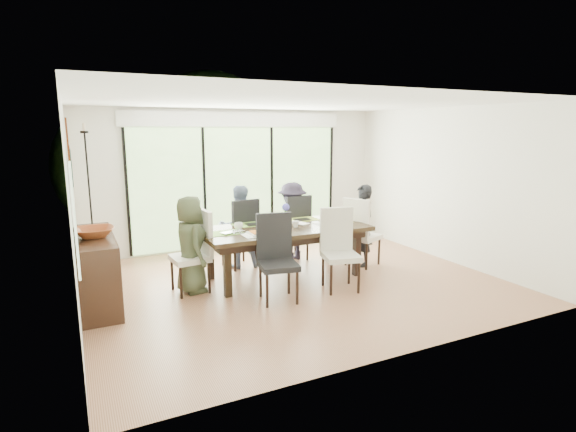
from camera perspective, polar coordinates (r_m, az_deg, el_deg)
name	(u,v)px	position (r m, az deg, el deg)	size (l,w,h in m)	color
floor	(295,283)	(6.98, 0.90, -8.48)	(6.00, 5.00, 0.01)	brown
ceiling	(296,102)	(6.59, 0.98, 14.33)	(6.00, 5.00, 0.01)	white
wall_back	(238,179)	(8.94, -6.34, 4.70)	(6.00, 0.02, 2.70)	silver
wall_front	(410,229)	(4.59, 15.20, -1.64)	(6.00, 0.02, 2.70)	silver
wall_left	(70,212)	(5.95, -25.90, 0.48)	(0.02, 5.00, 2.70)	silver
wall_right	(447,185)	(8.43, 19.57, 3.75)	(0.02, 5.00, 2.70)	beige
glass_doors	(239,187)	(8.92, -6.23, 3.71)	(4.20, 0.02, 2.30)	#598C3F
blinds_header	(238,119)	(8.85, -6.39, 12.09)	(4.40, 0.06, 0.28)	white
mullion_a	(127,193)	(8.45, -19.75, 2.72)	(0.05, 0.04, 2.30)	black
mullion_b	(204,189)	(8.71, -10.56, 3.41)	(0.05, 0.04, 2.30)	black
mullion_c	(272,185)	(9.17, -2.08, 3.97)	(0.05, 0.04, 2.30)	black
mullion_d	(331,181)	(9.81, 5.44, 4.39)	(0.05, 0.04, 2.30)	black
side_window	(74,217)	(4.74, -25.49, -0.07)	(0.02, 0.90, 1.00)	#8CAD7F
deck	(226,238)	(10.02, -7.88, -2.80)	(6.00, 1.80, 0.10)	brown
rail_top	(215,206)	(10.65, -9.30, 1.28)	(6.00, 0.08, 0.06)	brown
foliage_left	(126,167)	(11.17, -19.87, 5.82)	(3.20, 3.20, 3.20)	#14380F
foliage_mid	(210,149)	(12.16, -9.85, 8.39)	(4.00, 4.00, 4.00)	#14380F
foliage_right	(285,169)	(12.08, -0.42, 5.96)	(2.80, 2.80, 2.80)	#14380F
foliage_far	(167,155)	(12.62, -15.12, 7.44)	(3.60, 3.60, 3.60)	#14380F
table_top	(284,229)	(7.02, -0.49, -1.67)	(2.61, 1.20, 0.07)	black
table_apron	(284,235)	(7.04, -0.49, -2.44)	(2.39, 0.98, 0.11)	black
table_leg_fl	(227,271)	(6.36, -7.69, -6.94)	(0.10, 0.10, 0.75)	black
table_leg_fr	(357,253)	(7.29, 8.71, -4.63)	(0.10, 0.10, 0.75)	black
table_leg_bl	(210,256)	(7.15, -9.86, -4.98)	(0.10, 0.10, 0.75)	black
table_leg_br	(329,241)	(7.98, 5.22, -3.16)	(0.10, 0.10, 0.75)	black
chair_left_end	(189,252)	(6.59, -12.40, -4.45)	(0.50, 0.50, 1.20)	silver
chair_right_end	(363,231)	(7.81, 9.52, -1.91)	(0.50, 0.50, 1.20)	white
chair_far_left	(239,232)	(7.66, -6.26, -2.07)	(0.50, 0.50, 1.20)	black
chair_far_right	(292,227)	(8.04, 0.46, -1.38)	(0.50, 0.50, 1.20)	black
chair_near_left	(278,259)	(6.10, -1.24, -5.43)	(0.50, 0.50, 1.20)	black
chair_near_right	(341,250)	(6.56, 6.75, -4.31)	(0.50, 0.50, 1.20)	beige
person_left_end	(191,245)	(6.56, -12.27, -3.56)	(0.65, 0.41, 1.40)	#3F4930
person_right_end	(362,225)	(7.77, 9.42, -1.19)	(0.65, 0.41, 1.40)	black
person_far_left	(239,227)	(7.62, -6.23, -1.35)	(0.65, 0.41, 1.40)	#778BAC
person_far_right	(292,221)	(8.00, 0.53, -0.69)	(0.65, 0.41, 1.40)	#251F2E
placemat_left	(226,233)	(6.67, -7.89, -2.13)	(0.48, 0.35, 0.01)	#71A73B
placemat_right	(336,221)	(7.46, 6.12, -0.69)	(0.48, 0.35, 0.01)	#A0B641
placemat_far_l	(248,225)	(7.20, -5.09, -1.10)	(0.48, 0.35, 0.01)	#6FA43A
placemat_far_r	(303,219)	(7.61, 1.97, -0.41)	(0.48, 0.35, 0.01)	#ACC345
placemat_paper	(259,234)	(6.53, -3.73, -2.34)	(0.48, 0.35, 0.01)	white
tablet_far_l	(255,224)	(7.19, -4.21, -1.02)	(0.28, 0.20, 0.01)	black
tablet_far_r	(302,220)	(7.54, 1.81, -0.45)	(0.26, 0.18, 0.01)	black
papers	(324,223)	(7.29, 4.66, -0.95)	(0.33, 0.24, 0.00)	white
platter_base	(259,233)	(6.53, -3.73, -2.20)	(0.28, 0.28, 0.03)	white
platter_snacks	(259,232)	(6.52, -3.73, -2.03)	(0.22, 0.22, 0.02)	#C46117
vase	(286,222)	(7.07, -0.30, -0.78)	(0.09, 0.09, 0.13)	silver
hyacinth_stems	(286,214)	(7.04, -0.30, 0.26)	(0.04, 0.04, 0.17)	#337226
hyacinth_blooms	(286,207)	(7.02, -0.30, 1.13)	(0.12, 0.12, 0.12)	#534FC6
laptop	(235,233)	(6.61, -6.80, -2.14)	(0.36, 0.23, 0.03)	silver
cup_a	(238,226)	(6.88, -6.31, -1.28)	(0.13, 0.13, 0.10)	white
cup_b	(296,224)	(6.98, 0.97, -1.05)	(0.11, 0.11, 0.10)	white
cup_c	(325,218)	(7.46, 4.74, -0.29)	(0.13, 0.13, 0.10)	white
book	(297,224)	(7.16, 1.15, -1.07)	(0.18, 0.24, 0.02)	white
sideboard	(97,270)	(6.56, -23.09, -6.28)	(0.47, 1.68, 0.95)	black
bowl	(94,232)	(6.33, -23.41, -1.91)	(0.50, 0.50, 0.12)	brown
candlestick_base	(93,228)	(6.78, -23.57, -1.46)	(0.11, 0.11, 0.04)	black
candlestick_shaft	(89,181)	(6.68, -24.00, 4.10)	(0.03, 0.03, 1.31)	black
candlestick_pan	(84,132)	(6.64, -24.44, 9.68)	(0.11, 0.11, 0.03)	black
candle	(84,127)	(6.64, -24.49, 10.22)	(0.04, 0.04, 0.11)	silver
tapestry	(71,179)	(6.30, -25.83, 4.24)	(0.02, 1.00, 1.50)	maroon
art_frame	(70,167)	(7.59, -25.93, 5.58)	(0.03, 0.55, 0.65)	black
art_canvas	(72,167)	(7.59, -25.78, 5.59)	(0.01, 0.45, 0.55)	#194E51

